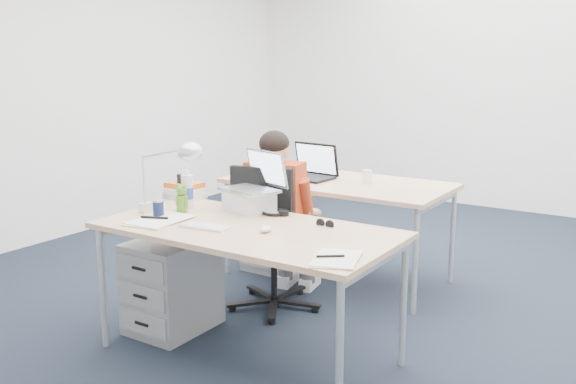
{
  "coord_description": "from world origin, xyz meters",
  "views": [
    {
      "loc": [
        1.8,
        -3.43,
        1.61
      ],
      "look_at": [
        -0.16,
        -0.4,
        0.85
      ],
      "focal_mm": 40.0,
      "sensor_mm": 36.0,
      "label": 1
    }
  ],
  "objects": [
    {
      "name": "papers_left",
      "position": [
        -0.65,
        -0.96,
        0.74
      ],
      "size": [
        0.27,
        0.36,
        0.01
      ],
      "primitive_type": "cube",
      "rotation": [
        0.0,
        0.0,
        0.09
      ],
      "color": "#D9C37E",
      "rests_on": "desk_near"
    },
    {
      "name": "cordless_phone",
      "position": [
        -0.91,
        -0.49,
        0.81
      ],
      "size": [
        0.05,
        0.04,
        0.16
      ],
      "primitive_type": "cube",
      "rotation": [
        0.0,
        0.0,
        -0.34
      ],
      "color": "black",
      "rests_on": "desk_near"
    },
    {
      "name": "drawer_pedestal_near",
      "position": [
        -0.76,
        -0.75,
        0.28
      ],
      "size": [
        0.4,
        0.5,
        0.55
      ],
      "primitive_type": "cube",
      "color": "gray",
      "rests_on": "ground"
    },
    {
      "name": "dark_laptop",
      "position": [
        -0.61,
        0.54,
        0.86
      ],
      "size": [
        0.4,
        0.39,
        0.27
      ],
      "primitive_type": null,
      "rotation": [
        0.0,
        0.0,
        -0.09
      ],
      "color": "black",
      "rests_on": "desk_far"
    },
    {
      "name": "book_stack",
      "position": [
        -0.91,
        -0.45,
        0.78
      ],
      "size": [
        0.27,
        0.24,
        0.1
      ],
      "primitive_type": "cube",
      "rotation": [
        0.0,
        0.0,
        -0.35
      ],
      "color": "silver",
      "rests_on": "desk_near"
    },
    {
      "name": "office_chair",
      "position": [
        -0.43,
        -0.17,
        0.27
      ],
      "size": [
        0.73,
        0.73,
        0.96
      ],
      "rotation": [
        0.0,
        0.0,
        0.23
      ],
      "color": "black",
      "rests_on": "ground"
    },
    {
      "name": "silver_laptop",
      "position": [
        -0.36,
        -0.5,
        0.9
      ],
      "size": [
        0.38,
        0.33,
        0.34
      ],
      "primitive_type": null,
      "rotation": [
        0.0,
        0.0,
        -0.26
      ],
      "color": "silver",
      "rests_on": "desk_near"
    },
    {
      "name": "desk_far",
      "position": [
        -0.37,
        0.59,
        0.68
      ],
      "size": [
        1.6,
        0.8,
        0.73
      ],
      "color": "tan",
      "rests_on": "ground"
    },
    {
      "name": "floor",
      "position": [
        0.0,
        0.0,
        0.0
      ],
      "size": [
        7.0,
        7.0,
        0.0
      ],
      "primitive_type": "plane",
      "color": "black",
      "rests_on": "ground"
    },
    {
      "name": "wireless_keyboard",
      "position": [
        -0.34,
        -0.93,
        0.74
      ],
      "size": [
        0.28,
        0.14,
        0.01
      ],
      "primitive_type": "cube",
      "rotation": [
        0.0,
        0.0,
        0.11
      ],
      "color": "white",
      "rests_on": "desk_near"
    },
    {
      "name": "computer_mouse",
      "position": [
        -0.02,
        -0.82,
        0.75
      ],
      "size": [
        0.08,
        0.1,
        0.03
      ],
      "primitive_type": "ellipsoid",
      "rotation": [
        0.0,
        0.0,
        0.29
      ],
      "color": "white",
      "rests_on": "desk_near"
    },
    {
      "name": "drawer_pedestal_far",
      "position": [
        -0.87,
        0.57,
        0.28
      ],
      "size": [
        0.4,
        0.5,
        0.55
      ],
      "primitive_type": "cube",
      "color": "gray",
      "rests_on": "ground"
    },
    {
      "name": "room",
      "position": [
        0.0,
        0.0,
        1.71
      ],
      "size": [
        6.02,
        7.02,
        2.8
      ],
      "color": "white",
      "rests_on": "ground"
    },
    {
      "name": "desk_lamp",
      "position": [
        -0.72,
        -0.85,
        0.96
      ],
      "size": [
        0.42,
        0.3,
        0.45
      ],
      "primitive_type": null,
      "rotation": [
        0.0,
        0.0,
        0.43
      ],
      "color": "silver",
      "rests_on": "desk_near"
    },
    {
      "name": "seated_person",
      "position": [
        -0.46,
        -0.01,
        0.58
      ],
      "size": [
        0.41,
        0.67,
        1.15
      ],
      "rotation": [
        0.0,
        0.0,
        0.18
      ],
      "color": "#BF3D1B",
      "rests_on": "ground"
    },
    {
      "name": "far_cup",
      "position": [
        -0.16,
        0.63,
        0.78
      ],
      "size": [
        0.09,
        0.09,
        0.1
      ],
      "primitive_type": "cylinder",
      "rotation": [
        0.0,
        0.0,
        -0.35
      ],
      "color": "white",
      "rests_on": "desk_far"
    },
    {
      "name": "can_koozie",
      "position": [
        -0.71,
        -0.89,
        0.78
      ],
      "size": [
        0.07,
        0.07,
        0.1
      ],
      "primitive_type": "cylinder",
      "rotation": [
        0.0,
        0.0,
        0.13
      ],
      "color": "#152044",
      "rests_on": "desk_near"
    },
    {
      "name": "far_papers",
      "position": [
        -0.81,
        0.7,
        0.73
      ],
      "size": [
        0.28,
        0.35,
        0.01
      ],
      "primitive_type": "cube",
      "rotation": [
        0.0,
        0.0,
        -0.18
      ],
      "color": "white",
      "rests_on": "desk_far"
    },
    {
      "name": "water_bottle",
      "position": [
        -0.73,
        -0.63,
        0.84
      ],
      "size": [
        0.09,
        0.09,
        0.23
      ],
      "primitive_type": "cylinder",
      "rotation": [
        0.0,
        0.0,
        -0.32
      ],
      "color": "silver",
      "rests_on": "desk_near"
    },
    {
      "name": "desk_near",
      "position": [
        -0.16,
        -0.8,
        0.68
      ],
      "size": [
        1.6,
        0.8,
        0.73
      ],
      "color": "tan",
      "rests_on": "ground"
    },
    {
      "name": "bear_figurine",
      "position": [
        -0.67,
        -0.74,
        0.81
      ],
      "size": [
        0.09,
        0.07,
        0.17
      ],
      "primitive_type": null,
      "rotation": [
        0.0,
        0.0,
        -0.07
      ],
      "color": "#39761F",
      "rests_on": "desk_near"
    },
    {
      "name": "papers_right",
      "position": [
        0.5,
        -1.04,
        0.73
      ],
      "size": [
        0.27,
        0.32,
        0.01
      ],
      "primitive_type": "cube",
      "rotation": [
        0.0,
        0.0,
        0.35
      ],
      "color": "#D9C37E",
      "rests_on": "desk_near"
    },
    {
      "name": "sunglasses",
      "position": [
        0.18,
        -0.56,
        0.74
      ],
      "size": [
        0.11,
        0.06,
        0.03
      ],
      "primitive_type": null,
      "rotation": [
        0.0,
        0.0,
        -0.04
      ],
      "color": "black",
      "rests_on": "desk_near"
    },
    {
      "name": "headphones",
      "position": [
        -0.2,
        -0.48,
        0.75
      ],
      "size": [
        0.2,
        0.16,
        0.03
      ],
      "primitive_type": null,
      "rotation": [
        0.0,
        0.0,
        -0.04
      ],
      "color": "black",
      "rests_on": "desk_near"
    }
  ]
}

